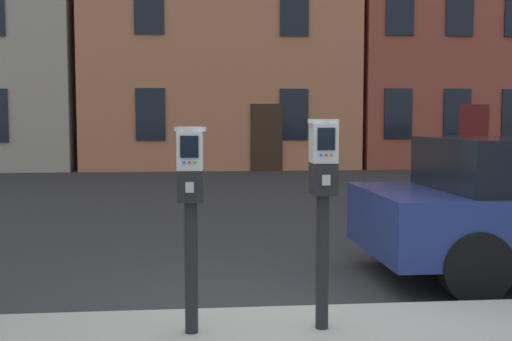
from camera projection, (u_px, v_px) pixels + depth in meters
ground_plane at (297, 332)px, 4.74m from camera, size 160.00×160.00×0.00m
parking_meter_near_kerb at (191, 192)px, 4.23m from camera, size 0.22×0.26×1.41m
parking_meter_twin_adjacent at (323, 185)px, 4.31m from camera, size 0.22×0.26×1.46m
townhouse_brownstone at (446, 31)px, 23.39m from camera, size 7.81×7.01×9.80m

